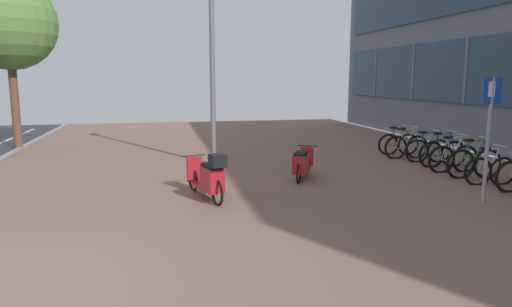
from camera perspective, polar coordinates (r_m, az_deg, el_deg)
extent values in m
cube|color=#7A5B50|center=(6.25, 14.98, -13.54)|extent=(14.40, 40.00, 0.05)
cube|color=slate|center=(16.83, 24.80, 9.35)|extent=(0.10, 0.12, 2.15)
cube|color=slate|center=(19.49, 19.09, 9.59)|extent=(0.10, 0.12, 2.15)
cube|color=slate|center=(22.29, 14.78, 9.71)|extent=(0.10, 0.12, 2.15)
torus|color=black|center=(10.96, 29.19, -2.57)|extent=(0.73, 0.13, 0.73)
torus|color=black|center=(11.36, 25.97, -2.06)|extent=(0.68, 0.15, 0.67)
torus|color=black|center=(11.68, 28.42, -1.96)|extent=(0.68, 0.15, 0.67)
cylinder|color=#ADAFB9|center=(11.51, 27.55, -0.82)|extent=(0.29, 0.07, 0.59)
cylinder|color=#ADAFB9|center=(11.42, 26.80, -0.95)|extent=(0.13, 0.05, 0.54)
cylinder|color=#ADAFB9|center=(11.44, 27.45, 0.49)|extent=(0.36, 0.08, 0.08)
cylinder|color=#ADAFB9|center=(11.43, 26.44, -2.16)|extent=(0.23, 0.06, 0.07)
cylinder|color=#ADAFB9|center=(11.36, 26.33, -0.85)|extent=(0.15, 0.04, 0.49)
cylinder|color=#ADAFB9|center=(11.60, 28.30, -0.69)|extent=(0.14, 0.05, 0.54)
cube|color=black|center=(11.35, 26.71, 0.56)|extent=(0.23, 0.12, 0.06)
cylinder|color=#ADADB2|center=(11.53, 28.21, 0.85)|extent=(0.08, 0.48, 0.02)
torus|color=black|center=(11.94, 24.19, -1.25)|extent=(0.75, 0.14, 0.75)
torus|color=black|center=(12.32, 26.94, -1.15)|extent=(0.75, 0.14, 0.75)
cylinder|color=#296931|center=(12.12, 25.95, 0.07)|extent=(0.34, 0.06, 0.66)
cylinder|color=#296931|center=(12.01, 25.11, -0.07)|extent=(0.15, 0.05, 0.60)
cylinder|color=#296931|center=(12.05, 25.83, 1.45)|extent=(0.42, 0.07, 0.09)
cylinder|color=#296931|center=(12.02, 24.72, -1.35)|extent=(0.27, 0.05, 0.08)
cylinder|color=#296931|center=(11.94, 24.59, 0.03)|extent=(0.18, 0.04, 0.55)
cylinder|color=#296931|center=(12.24, 26.80, 0.20)|extent=(0.16, 0.04, 0.60)
cube|color=black|center=(11.94, 25.00, 1.51)|extent=(0.23, 0.11, 0.06)
cylinder|color=#ADADB2|center=(12.16, 26.68, 1.81)|extent=(0.06, 0.48, 0.02)
torus|color=black|center=(12.47, 22.13, -0.72)|extent=(0.74, 0.12, 0.73)
torus|color=black|center=(12.82, 24.65, -0.64)|extent=(0.74, 0.12, 0.73)
cylinder|color=#AFB3B8|center=(12.64, 23.74, 0.51)|extent=(0.32, 0.06, 0.64)
cylinder|color=#AFB3B8|center=(12.54, 22.97, 0.38)|extent=(0.14, 0.05, 0.59)
cylinder|color=#AFB3B8|center=(12.57, 23.62, 1.81)|extent=(0.40, 0.06, 0.09)
cylinder|color=#AFB3B8|center=(12.54, 22.61, -0.82)|extent=(0.25, 0.05, 0.08)
cylinder|color=#AFB3B8|center=(12.47, 22.49, 0.48)|extent=(0.17, 0.04, 0.54)
cylinder|color=#AFB3B8|center=(12.74, 24.52, 0.64)|extent=(0.15, 0.04, 0.59)
cube|color=black|center=(12.47, 22.86, 1.87)|extent=(0.23, 0.11, 0.06)
cylinder|color=#ADADB2|center=(12.67, 24.40, 2.15)|extent=(0.06, 0.48, 0.02)
torus|color=black|center=(13.14, 21.04, -0.14)|extent=(0.75, 0.12, 0.75)
torus|color=black|center=(13.48, 23.47, -0.07)|extent=(0.75, 0.12, 0.75)
cylinder|color=#2F6333|center=(13.30, 22.58, 1.04)|extent=(0.32, 0.06, 0.66)
cylinder|color=#2F6333|center=(13.20, 21.84, 0.92)|extent=(0.14, 0.04, 0.60)
cylinder|color=#2F6333|center=(13.24, 22.47, 2.30)|extent=(0.40, 0.06, 0.09)
cylinder|color=#2F6333|center=(13.21, 21.50, -0.24)|extent=(0.26, 0.04, 0.08)
cylinder|color=#2F6333|center=(13.14, 21.38, 1.02)|extent=(0.17, 0.04, 0.55)
cylinder|color=#2F6333|center=(13.41, 23.33, 1.17)|extent=(0.15, 0.04, 0.60)
cube|color=black|center=(13.14, 21.74, 2.36)|extent=(0.23, 0.10, 0.06)
cylinder|color=#ADADB2|center=(13.33, 23.21, 2.63)|extent=(0.05, 0.48, 0.02)
torus|color=black|center=(13.79, 19.45, 0.28)|extent=(0.70, 0.22, 0.70)
torus|color=black|center=(14.00, 21.87, 0.27)|extent=(0.70, 0.22, 0.70)
cylinder|color=#2D6732|center=(13.88, 20.97, 1.31)|extent=(0.31, 0.10, 0.61)
cylinder|color=#2D6732|center=(13.82, 20.24, 1.22)|extent=(0.14, 0.07, 0.56)
cylinder|color=#2D6732|center=(13.83, 20.84, 2.44)|extent=(0.38, 0.12, 0.08)
cylinder|color=#2D6732|center=(13.83, 19.91, 0.18)|extent=(0.24, 0.08, 0.08)
cylinder|color=#2D6732|center=(13.77, 19.78, 1.32)|extent=(0.16, 0.06, 0.51)
cylinder|color=#2D6732|center=(13.94, 21.72, 1.39)|extent=(0.15, 0.06, 0.56)
cube|color=black|center=(13.76, 20.12, 2.52)|extent=(0.23, 0.14, 0.06)
cylinder|color=#ADADB2|center=(13.89, 21.59, 2.73)|extent=(0.13, 0.47, 0.02)
torus|color=black|center=(14.19, 17.06, 0.69)|extent=(0.72, 0.11, 0.72)
torus|color=black|center=(14.50, 19.45, 0.75)|extent=(0.72, 0.11, 0.72)
cylinder|color=#AFADB5|center=(14.34, 18.56, 1.75)|extent=(0.33, 0.05, 0.63)
cylinder|color=#AFADB5|center=(14.25, 17.83, 1.65)|extent=(0.14, 0.04, 0.58)
cylinder|color=#AFADB5|center=(14.28, 18.43, 2.88)|extent=(0.41, 0.06, 0.08)
cylinder|color=#AFADB5|center=(14.25, 17.51, 0.61)|extent=(0.26, 0.04, 0.08)
cylinder|color=#AFADB5|center=(14.19, 17.38, 1.74)|extent=(0.17, 0.03, 0.53)
cylinder|color=#AFADB5|center=(14.43, 19.30, 1.86)|extent=(0.15, 0.04, 0.58)
cube|color=black|center=(14.19, 17.70, 2.94)|extent=(0.22, 0.10, 0.06)
cylinder|color=#ADADB2|center=(14.37, 19.16, 3.18)|extent=(0.05, 0.48, 0.02)
torus|color=black|center=(14.89, 16.21, 1.06)|extent=(0.69, 0.14, 0.69)
torus|color=black|center=(15.14, 18.44, 1.09)|extent=(0.69, 0.14, 0.69)
cylinder|color=brown|center=(15.00, 17.60, 2.01)|extent=(0.32, 0.07, 0.60)
cylinder|color=brown|center=(14.93, 16.93, 1.92)|extent=(0.14, 0.05, 0.55)
cylinder|color=brown|center=(14.95, 17.48, 3.04)|extent=(0.39, 0.08, 0.08)
cylinder|color=brown|center=(14.94, 16.63, 0.98)|extent=(0.25, 0.05, 0.07)
cylinder|color=brown|center=(14.88, 16.50, 2.01)|extent=(0.17, 0.04, 0.50)
cylinder|color=brown|center=(15.08, 18.30, 2.10)|extent=(0.15, 0.05, 0.55)
cube|color=black|center=(14.88, 16.80, 3.11)|extent=(0.23, 0.11, 0.06)
cylinder|color=#ADADB2|center=(15.02, 18.16, 3.32)|extent=(0.07, 0.48, 0.02)
torus|color=black|center=(10.48, 5.36, -2.53)|extent=(0.26, 0.44, 0.48)
torus|color=black|center=(11.70, 6.44, -1.29)|extent=(0.26, 0.44, 0.48)
cube|color=#AE1F22|center=(11.09, 5.93, -1.99)|extent=(0.57, 0.75, 0.08)
cube|color=#AE1F22|center=(10.66, 5.59, -1.28)|extent=(0.52, 0.63, 0.43)
cube|color=black|center=(10.62, 5.61, 0.01)|extent=(0.46, 0.57, 0.06)
cylinder|color=#AE1F22|center=(11.63, 6.44, -0.17)|extent=(0.12, 0.14, 0.48)
cube|color=#AE1F22|center=(11.56, 6.38, -0.34)|extent=(0.32, 0.22, 0.47)
cylinder|color=black|center=(11.57, 6.44, 0.96)|extent=(0.47, 0.27, 0.03)
torus|color=black|center=(8.68, -4.88, -4.89)|extent=(0.19, 0.52, 0.53)
torus|color=black|center=(9.88, -7.87, -3.18)|extent=(0.19, 0.52, 0.53)
cube|color=#B01C23|center=(9.28, -6.47, -4.13)|extent=(0.47, 0.79, 0.08)
cube|color=#B01C23|center=(8.85, -5.50, -3.23)|extent=(0.44, 0.64, 0.47)
cube|color=black|center=(8.80, -5.53, -1.55)|extent=(0.39, 0.58, 0.06)
cylinder|color=#B01C23|center=(9.81, -7.85, -1.72)|extent=(0.10, 0.13, 0.53)
cube|color=#B01C23|center=(9.74, -7.70, -1.94)|extent=(0.33, 0.16, 0.52)
cylinder|color=black|center=(9.74, -7.84, -0.24)|extent=(0.51, 0.17, 0.03)
cube|color=black|center=(8.51, -4.81, -0.88)|extent=(0.34, 0.34, 0.24)
cylinder|color=gray|center=(9.68, 26.96, 1.38)|extent=(0.07, 0.07, 2.39)
cube|color=#1842A8|center=(9.60, 27.43, 6.96)|extent=(0.40, 0.02, 0.50)
cube|color=white|center=(9.57, 27.36, 7.15)|extent=(0.14, 0.01, 0.28)
cylinder|color=slate|center=(12.57, -5.50, 12.65)|extent=(0.14, 0.14, 6.19)
cylinder|color=brown|center=(17.17, -27.88, 5.54)|extent=(0.26, 0.26, 3.08)
sphere|color=#53843D|center=(17.24, -28.56, 14.20)|extent=(3.05, 3.05, 3.05)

